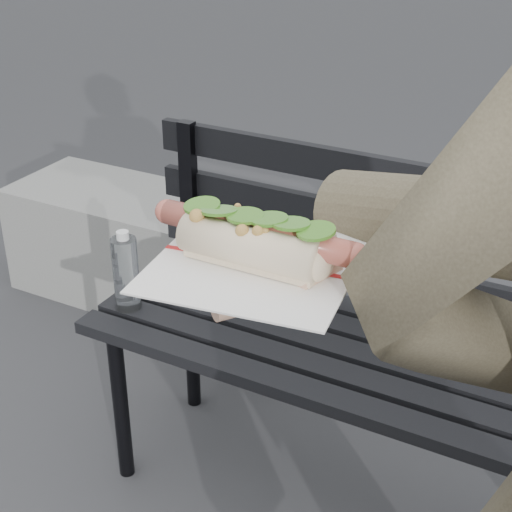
{
  "coord_description": "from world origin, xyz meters",
  "views": [
    {
      "loc": [
        0.37,
        -0.51,
        1.51
      ],
      "look_at": [
        0.05,
        0.07,
        1.16
      ],
      "focal_mm": 55.0,
      "sensor_mm": 36.0,
      "label": 1
    }
  ],
  "objects": [
    {
      "name": "concrete_block",
      "position": [
        -1.09,
        1.53,
        0.2
      ],
      "size": [
        1.2,
        0.4,
        0.4
      ],
      "primitive_type": "cube",
      "color": "slate",
      "rests_on": "ground"
    },
    {
      "name": "held_hotdog",
      "position": [
        0.25,
        0.13,
        1.19
      ],
      "size": [
        0.63,
        0.3,
        0.2
      ],
      "color": "#473F2F"
    },
    {
      "name": "park_bench",
      "position": [
        -0.04,
        0.97,
        0.52
      ],
      "size": [
        1.5,
        0.44,
        0.88
      ],
      "color": "black",
      "rests_on": "ground"
    }
  ]
}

